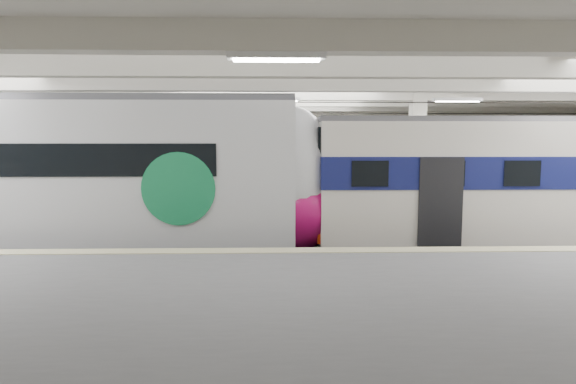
{
  "coord_description": "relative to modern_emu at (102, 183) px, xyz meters",
  "views": [
    {
      "loc": [
        -0.02,
        -13.97,
        3.57
      ],
      "look_at": [
        0.37,
        1.0,
        2.0
      ],
      "focal_mm": 30.0,
      "sensor_mm": 36.0,
      "label": 1
    }
  ],
  "objects": [
    {
      "name": "station_hall",
      "position": [
        5.03,
        -1.74,
        0.87
      ],
      "size": [
        36.0,
        24.0,
        5.75
      ],
      "color": "black",
      "rests_on": "ground"
    },
    {
      "name": "modern_emu",
      "position": [
        0.0,
        0.0,
        0.0
      ],
      "size": [
        15.18,
        3.13,
        4.83
      ],
      "color": "silver",
      "rests_on": "ground"
    },
    {
      "name": "older_rer",
      "position": [
        12.53,
        0.0,
        -0.13
      ],
      "size": [
        12.85,
        2.84,
        4.27
      ],
      "color": "silver",
      "rests_on": "ground"
    },
    {
      "name": "far_train",
      "position": [
        -2.98,
        5.5,
        0.14
      ],
      "size": [
        15.45,
        3.37,
        4.86
      ],
      "rotation": [
        0.0,
        0.0,
        -0.02
      ],
      "color": "silver",
      "rests_on": "ground"
    }
  ]
}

